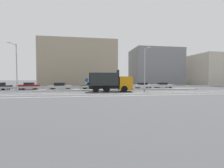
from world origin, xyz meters
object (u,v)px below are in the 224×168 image
Objects in this scene: median_road_sign at (87,84)px; parked_car_3 at (91,86)px; street_lamp_0 at (16,65)px; parked_car_5 at (143,85)px; street_lamp_1 at (145,67)px; parked_car_4 at (115,86)px; parked_car_6 at (163,85)px; parked_car_2 at (60,86)px; parked_car_1 at (29,86)px; dump_truck at (116,84)px.

parked_car_3 is at bearing 77.40° from median_road_sign.
street_lamp_0 reaches higher than parked_car_5.
street_lamp_0 is 23.31m from street_lamp_1.
street_lamp_0 is at bearing -74.74° from parked_car_4.
parked_car_6 is (11.51, 0.23, 0.02)m from parked_car_4.
parked_car_4 is at bearing 92.47° from parked_car_2.
street_lamp_0 is 1.85× the size of parked_car_3.
parked_car_6 is (29.32, 0.39, -0.09)m from parked_car_1.
parked_car_3 is at bearing -84.26° from parked_car_6.
dump_truck is 5.82m from median_road_sign.
parked_car_5 is (7.67, 7.29, -0.69)m from dump_truck.
street_lamp_1 is 1.86× the size of parked_car_5.
parked_car_5 is at bearing 10.57° from street_lamp_0.
parked_car_3 is at bearing 93.35° from parked_car_2.
parked_car_3 is (12.58, 0.11, -0.03)m from parked_car_1.
dump_truck is 14.65m from parked_car_6.
parked_car_2 is at bearing -91.60° from parked_car_5.
street_lamp_0 is 5.80m from parked_car_1.
parked_car_3 is at bearing 155.80° from street_lamp_1.
street_lamp_0 is 1.68× the size of parked_car_2.
street_lamp_0 is (-17.06, 2.68, 3.23)m from dump_truck.
street_lamp_1 reaches higher than parked_car_6.
median_road_sign is (-5.07, 2.86, -0.10)m from dump_truck.
street_lamp_1 is 17.73m from parked_car_2.
parked_car_6 is at bearing 37.72° from street_lamp_1.
parked_car_5 is (18.16, 0.43, -0.03)m from parked_car_2.
parked_car_2 is (-10.49, 6.86, -0.66)m from dump_truck.
parked_car_6 is (6.38, 4.93, -3.92)m from street_lamp_1.
parked_car_5 is (11.78, 0.16, -0.06)m from parked_car_3.
street_lamp_1 is 1.84× the size of parked_car_3.
dump_truck reaches higher than median_road_sign.
median_road_sign is 4.42m from parked_car_3.
parked_car_2 is 18.17m from parked_car_5.
parked_car_6 is (4.95, 0.12, 0.00)m from parked_car_5.
parked_car_2 is at bearing 96.55° from parked_car_3.
median_road_sign is 12.45m from street_lamp_0.
street_lamp_1 is at bearing -47.48° from parked_car_6.
parked_car_2 reaches higher than parked_car_5.
street_lamp_1 reaches higher than dump_truck.
median_road_sign is 12.36m from parked_car_1.
street_lamp_0 reaches higher than dump_truck.
parked_car_6 is at bearing 88.40° from parked_car_5.
parked_car_6 is (12.62, 7.41, -0.69)m from dump_truck.
parked_car_1 is (-11.63, 4.17, -0.51)m from median_road_sign.
parked_car_1 is 0.82× the size of parked_car_4.
parked_car_2 is 6.39m from parked_car_3.
street_lamp_1 reaches higher than parked_car_2.
parked_car_3 is (-4.11, 7.13, -0.63)m from dump_truck.
parked_car_1 is at bearing 160.29° from median_road_sign.
parked_car_2 is at bearing -87.06° from parked_car_4.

